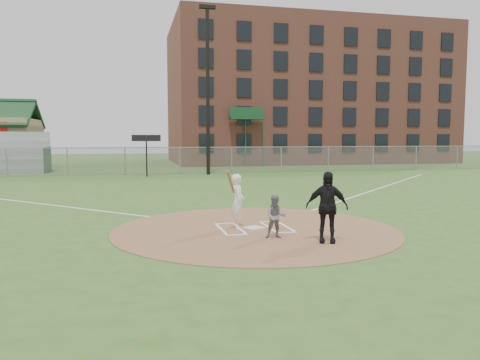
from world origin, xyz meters
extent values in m
plane|color=#335C1F|center=(0.00, 0.00, 0.00)|extent=(140.00, 140.00, 0.00)
cylinder|color=#926545|center=(0.00, 0.00, 0.01)|extent=(8.40, 8.40, 0.02)
cube|color=white|center=(-0.01, 0.08, 0.04)|extent=(0.65, 0.65, 0.03)
cube|color=white|center=(9.00, 9.00, 0.01)|extent=(17.04, 17.04, 0.01)
cube|color=white|center=(-9.00, 9.00, 0.01)|extent=(17.04, 17.04, 0.01)
imported|color=slate|center=(0.21, -1.36, 0.60)|extent=(0.65, 0.55, 1.16)
imported|color=black|center=(1.33, -2.14, 0.94)|extent=(1.16, 0.77, 1.84)
cube|color=white|center=(-1.00, 0.15, 0.03)|extent=(0.08, 1.80, 0.01)
cube|color=white|center=(-0.45, 0.15, 0.03)|extent=(0.08, 1.80, 0.01)
cube|color=white|center=(-0.72, 1.05, 0.03)|extent=(0.62, 0.08, 0.01)
cube|color=white|center=(-0.72, -0.75, 0.03)|extent=(0.62, 0.08, 0.01)
cube|color=white|center=(1.00, 0.15, 0.03)|extent=(0.08, 1.80, 0.01)
cube|color=white|center=(0.45, 0.15, 0.03)|extent=(0.08, 1.80, 0.01)
cube|color=white|center=(0.72, 1.05, 0.03)|extent=(0.62, 0.08, 0.01)
cube|color=white|center=(0.72, -0.75, 0.03)|extent=(0.62, 0.08, 0.01)
imported|color=white|center=(-0.48, 0.21, 0.83)|extent=(0.49, 0.65, 1.62)
cylinder|color=brown|center=(-0.78, -0.19, 1.45)|extent=(0.38, 0.55, 0.70)
cube|color=slate|center=(0.00, 22.00, 1.00)|extent=(56.00, 0.03, 2.00)
cube|color=gray|center=(0.00, 22.00, 2.00)|extent=(56.00, 0.06, 0.06)
cube|color=gray|center=(0.00, 22.00, 1.00)|extent=(56.08, 0.08, 2.00)
cube|color=#194728|center=(-10.00, 26.20, 1.00)|extent=(0.08, 3.20, 2.00)
cube|color=#9A5042|center=(16.00, 38.00, 7.50)|extent=(30.00, 16.00, 15.00)
cube|color=black|center=(15.90, 29.94, 7.40)|extent=(26.60, 0.10, 12.20)
cube|color=#194728|center=(7.00, 29.34, 4.50)|extent=(3.20, 1.00, 0.15)
cube|color=#194728|center=(7.00, 29.84, 2.25)|extent=(0.12, 0.12, 4.50)
cube|color=#194728|center=(8.50, 28.89, 2.25)|extent=(0.12, 0.12, 4.50)
cube|color=#194728|center=(7.00, 29.34, 5.05)|extent=(3.20, 0.08, 1.00)
cylinder|color=black|center=(2.00, 21.00, 6.00)|extent=(0.26, 0.26, 12.00)
cube|color=black|center=(2.00, 21.00, 12.10)|extent=(1.20, 0.30, 0.25)
cylinder|color=black|center=(-2.50, 20.20, 1.30)|extent=(0.10, 0.10, 2.60)
cube|color=black|center=(-2.50, 20.20, 2.70)|extent=(2.00, 0.10, 0.45)
camera|label=1|loc=(-3.54, -13.22, 2.71)|focal=35.00mm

